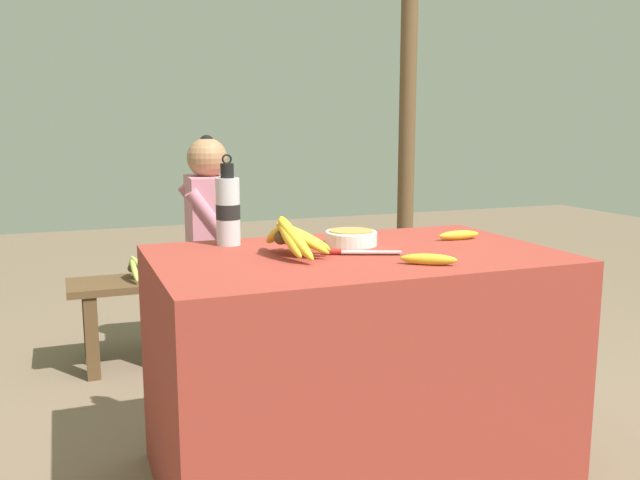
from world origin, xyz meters
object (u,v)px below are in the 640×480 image
water_bottle (228,209)px  loose_banana_side (459,235)px  serving_bowl (351,237)px  seated_vendor (200,232)px  wooden_bench (209,289)px  support_post_far (407,127)px  knife (352,252)px  loose_banana_front (429,259)px  banana_bunch_ripe (293,236)px  banana_bunch_green (138,267)px

water_bottle → loose_banana_side: 0.83m
serving_bowl → loose_banana_side: (0.41, -0.04, -0.01)m
seated_vendor → wooden_bench: bearing=-141.7°
wooden_bench → water_bottle: bearing=-97.7°
seated_vendor → support_post_far: support_post_far is taller
loose_banana_side → knife: loose_banana_side is taller
loose_banana_front → water_bottle: bearing=131.2°
banana_bunch_ripe → seated_vendor: bearing=91.5°
knife → serving_bowl: bearing=88.9°
support_post_far → loose_banana_side: bearing=-111.9°
knife → seated_vendor: (-0.22, 1.36, -0.13)m
serving_bowl → wooden_bench: (-0.25, 1.23, -0.45)m
loose_banana_side → knife: (-0.47, -0.12, -0.01)m
knife → seated_vendor: seated_vendor is taller
banana_bunch_green → loose_banana_front: bearing=-67.4°
seated_vendor → support_post_far: size_ratio=0.49×
banana_bunch_ripe → loose_banana_side: (0.66, 0.08, -0.05)m
loose_banana_side → banana_bunch_green: bearing=128.1°
loose_banana_side → seated_vendor: seated_vendor is taller
knife → banana_bunch_green: bearing=132.2°
loose_banana_side → wooden_bench: size_ratio=0.12×
water_bottle → banana_bunch_green: water_bottle is taller
knife → wooden_bench: (-0.18, 1.39, -0.43)m
support_post_far → wooden_bench: bearing=-165.6°
banana_bunch_ripe → seated_vendor: (-0.04, 1.32, -0.18)m
wooden_bench → serving_bowl: bearing=-78.7°
banana_bunch_green → support_post_far: (1.65, 0.33, 0.67)m
wooden_bench → banana_bunch_green: 0.37m
knife → wooden_bench: size_ratio=0.17×
knife → wooden_bench: 1.47m
loose_banana_front → knife: bearing=123.7°
serving_bowl → loose_banana_front: serving_bowl is taller
water_bottle → wooden_bench: (0.15, 1.08, -0.54)m
serving_bowl → knife: size_ratio=0.76×
serving_bowl → seated_vendor: bearing=103.5°
water_bottle → banana_bunch_ripe: bearing=-63.0°
loose_banana_front → banana_bunch_green: size_ratio=0.60×
loose_banana_front → banana_bunch_green: 1.78m
seated_vendor → loose_banana_front: bearing=106.7°
loose_banana_side → seated_vendor: size_ratio=0.14×
banana_bunch_ripe → loose_banana_front: size_ratio=2.09×
serving_bowl → support_post_far: (1.05, 1.57, 0.36)m
banana_bunch_green → support_post_far: bearing=11.4°
loose_banana_side → wooden_bench: loose_banana_side is taller
loose_banana_side → banana_bunch_ripe: bearing=-173.3°
serving_bowl → wooden_bench: 1.33m
serving_bowl → water_bottle: bearing=158.3°
serving_bowl → seated_vendor: size_ratio=0.16×
water_bottle → support_post_far: bearing=44.3°
support_post_far → banana_bunch_ripe: bearing=-127.8°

